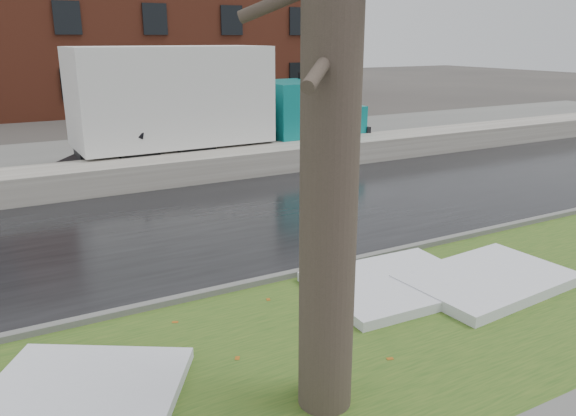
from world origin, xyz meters
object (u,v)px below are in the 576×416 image
tree (332,60)px  worker (139,122)px  fire_hydrant (329,358)px  box_truck (207,103)px

tree → worker: tree is taller
worker → fire_hydrant: bearing=61.4°
tree → box_truck: size_ratio=0.66×
fire_hydrant → tree: (-0.15, -0.16, 3.36)m
box_truck → worker: 2.84m
fire_hydrant → worker: bearing=87.5°
fire_hydrant → box_truck: bearing=76.6°
worker → box_truck: bearing=-179.0°
fire_hydrant → box_truck: box_truck is taller
box_truck → tree: bearing=-106.7°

